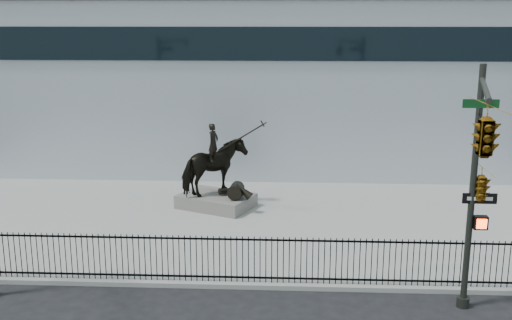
{
  "coord_description": "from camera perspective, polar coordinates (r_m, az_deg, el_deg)",
  "views": [
    {
      "loc": [
        1.8,
        -16.02,
        8.14
      ],
      "look_at": [
        0.7,
        6.0,
        2.94
      ],
      "focal_mm": 42.0,
      "sensor_mm": 36.0,
      "label": 1
    }
  ],
  "objects": [
    {
      "name": "equestrian_statue",
      "position": [
        25.74,
        -3.76,
        -0.8
      ],
      "size": [
        3.55,
        3.01,
        3.28
      ],
      "rotation": [
        0.0,
        0.0,
        -0.42
      ],
      "color": "black",
      "rests_on": "statue_plinth"
    },
    {
      "name": "picket_fence",
      "position": [
        18.81,
        -2.88,
        -9.39
      ],
      "size": [
        22.1,
        0.1,
        1.5
      ],
      "color": "black",
      "rests_on": "plaza"
    },
    {
      "name": "traffic_signal_right",
      "position": [
        15.14,
        20.75,
        -0.16
      ],
      "size": [
        2.17,
        6.86,
        7.0
      ],
      "color": "#242721",
      "rests_on": "ground"
    },
    {
      "name": "building",
      "position": [
        36.25,
        0.0,
        7.5
      ],
      "size": [
        44.0,
        14.0,
        9.0
      ],
      "primitive_type": "cube",
      "color": "silver",
      "rests_on": "ground"
    },
    {
      "name": "plaza",
      "position": [
        24.46,
        -1.52,
        -6.0
      ],
      "size": [
        30.0,
        12.0,
        0.15
      ],
      "primitive_type": "cube",
      "color": "#989896",
      "rests_on": "ground"
    },
    {
      "name": "statue_plinth",
      "position": [
        26.16,
        -3.82,
        -3.91
      ],
      "size": [
        3.6,
        3.13,
        0.57
      ],
      "primitive_type": "cube",
      "rotation": [
        0.0,
        0.0,
        -0.42
      ],
      "color": "#5E5A56",
      "rests_on": "plaza"
    },
    {
      "name": "ground",
      "position": [
        18.06,
        -3.25,
        -13.55
      ],
      "size": [
        120.0,
        120.0,
        0.0
      ],
      "primitive_type": "plane",
      "color": "black",
      "rests_on": "ground"
    }
  ]
}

